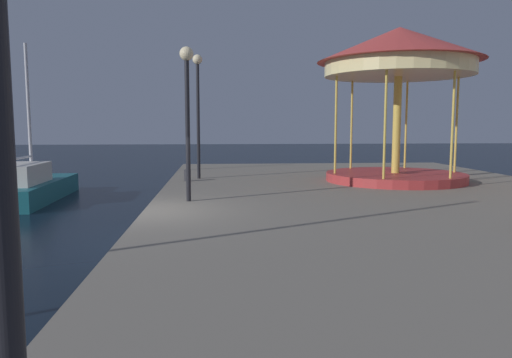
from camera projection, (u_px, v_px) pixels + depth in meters
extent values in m
plane|color=black|center=(144.00, 244.00, 11.41)|extent=(120.00, 120.00, 0.00)
cube|color=gray|center=(418.00, 223.00, 11.90)|extent=(13.31, 27.22, 0.80)
cube|color=#19606B|center=(28.00, 191.00, 17.97)|extent=(2.26, 5.96, 0.72)
cube|color=beige|center=(19.00, 174.00, 17.11)|extent=(1.55, 2.63, 0.71)
cylinder|color=silver|center=(29.00, 112.00, 18.14)|extent=(0.12, 0.12, 5.09)
cylinder|color=silver|center=(17.00, 159.00, 17.00)|extent=(0.14, 2.66, 0.08)
cylinder|color=#B23333|center=(395.00, 177.00, 17.26)|extent=(4.88, 4.88, 0.30)
cylinder|color=gold|center=(397.00, 125.00, 17.06)|extent=(0.28, 0.28, 3.38)
cylinder|color=#F2E099|center=(399.00, 69.00, 16.84)|extent=(5.11, 5.11, 0.50)
cone|color=#C63D38|center=(399.00, 44.00, 16.75)|extent=(5.68, 5.68, 1.18)
cylinder|color=gold|center=(456.00, 125.00, 17.23)|extent=(0.08, 0.08, 3.38)
cylinder|color=gold|center=(406.00, 125.00, 19.02)|extent=(0.08, 0.08, 3.38)
cylinder|color=gold|center=(351.00, 125.00, 18.85)|extent=(0.08, 0.08, 3.38)
cylinder|color=gold|center=(336.00, 125.00, 16.88)|extent=(0.08, 0.08, 3.38)
cylinder|color=gold|center=(385.00, 125.00, 15.09)|extent=(0.08, 0.08, 3.38)
cylinder|color=gold|center=(453.00, 125.00, 15.27)|extent=(0.08, 0.08, 3.38)
cylinder|color=black|center=(188.00, 132.00, 12.55)|extent=(0.12, 0.12, 3.63)
sphere|color=#F9E5B2|center=(187.00, 54.00, 12.33)|extent=(0.36, 0.36, 0.36)
cylinder|color=black|center=(198.00, 122.00, 17.92)|extent=(0.12, 0.12, 4.20)
sphere|color=#F9E5B2|center=(197.00, 59.00, 17.66)|extent=(0.36, 0.36, 0.36)
cylinder|color=#2D2D33|center=(187.00, 176.00, 17.27)|extent=(0.24, 0.24, 0.40)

